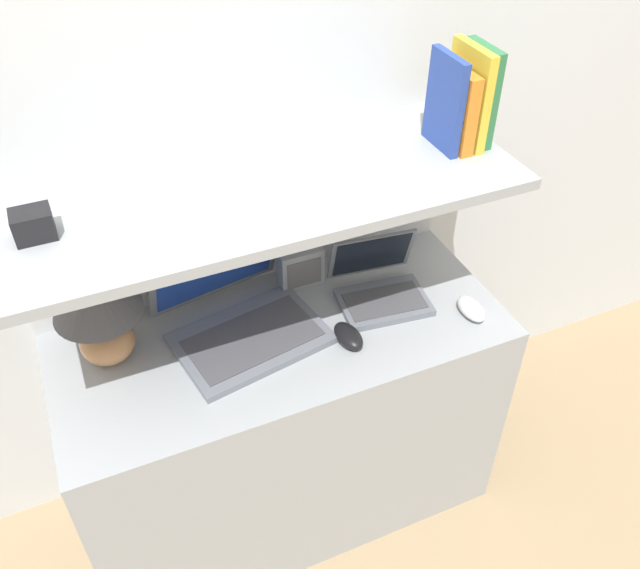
{
  "coord_description": "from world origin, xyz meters",
  "views": [
    {
      "loc": [
        -0.43,
        -0.97,
        2.03
      ],
      "look_at": [
        0.11,
        0.26,
        0.9
      ],
      "focal_mm": 38.0,
      "sensor_mm": 36.0,
      "label": 1
    }
  ],
  "objects_px": {
    "computer_mouse": "(348,336)",
    "shelf_gadget": "(33,224)",
    "second_mouse": "(471,309)",
    "router_box": "(301,268)",
    "laptop_small": "(380,286)",
    "book_yellow": "(469,96)",
    "laptop_large": "(239,313)",
    "book_blue": "(445,102)",
    "table_lamp": "(97,303)",
    "book_green": "(479,94)",
    "book_orange": "(455,107)"
  },
  "relations": [
    {
      "from": "table_lamp",
      "to": "shelf_gadget",
      "type": "distance_m",
      "value": 0.29
    },
    {
      "from": "computer_mouse",
      "to": "book_orange",
      "type": "distance_m",
      "value": 0.64
    },
    {
      "from": "shelf_gadget",
      "to": "book_blue",
      "type": "bearing_deg",
      "value": 0.0
    },
    {
      "from": "laptop_small",
      "to": "book_yellow",
      "type": "xyz_separation_m",
      "value": [
        0.23,
        0.03,
        0.51
      ]
    },
    {
      "from": "second_mouse",
      "to": "computer_mouse",
      "type": "bearing_deg",
      "value": 173.84
    },
    {
      "from": "computer_mouse",
      "to": "book_blue",
      "type": "bearing_deg",
      "value": 26.28
    },
    {
      "from": "laptop_small",
      "to": "second_mouse",
      "type": "distance_m",
      "value": 0.26
    },
    {
      "from": "router_box",
      "to": "book_orange",
      "type": "bearing_deg",
      "value": -16.02
    },
    {
      "from": "book_green",
      "to": "laptop_small",
      "type": "bearing_deg",
      "value": -173.4
    },
    {
      "from": "router_box",
      "to": "book_green",
      "type": "relative_size",
      "value": 0.52
    },
    {
      "from": "book_green",
      "to": "shelf_gadget",
      "type": "relative_size",
      "value": 2.99
    },
    {
      "from": "table_lamp",
      "to": "book_blue",
      "type": "relative_size",
      "value": 1.25
    },
    {
      "from": "laptop_large",
      "to": "table_lamp",
      "type": "bearing_deg",
      "value": 174.66
    },
    {
      "from": "table_lamp",
      "to": "second_mouse",
      "type": "height_order",
      "value": "table_lamp"
    },
    {
      "from": "book_yellow",
      "to": "book_orange",
      "type": "bearing_deg",
      "value": 180.0
    },
    {
      "from": "router_box",
      "to": "book_blue",
      "type": "relative_size",
      "value": 0.54
    },
    {
      "from": "laptop_small",
      "to": "book_green",
      "type": "xyz_separation_m",
      "value": [
        0.26,
        0.03,
        0.51
      ]
    },
    {
      "from": "shelf_gadget",
      "to": "computer_mouse",
      "type": "bearing_deg",
      "value": -13.36
    },
    {
      "from": "laptop_small",
      "to": "computer_mouse",
      "type": "distance_m",
      "value": 0.2
    },
    {
      "from": "table_lamp",
      "to": "book_yellow",
      "type": "relative_size",
      "value": 1.2
    },
    {
      "from": "second_mouse",
      "to": "router_box",
      "type": "xyz_separation_m",
      "value": [
        -0.38,
        0.3,
        0.04
      ]
    },
    {
      "from": "router_box",
      "to": "table_lamp",
      "type": "bearing_deg",
      "value": -172.51
    },
    {
      "from": "laptop_large",
      "to": "book_green",
      "type": "height_order",
      "value": "book_green"
    },
    {
      "from": "laptop_large",
      "to": "shelf_gadget",
      "type": "height_order",
      "value": "shelf_gadget"
    },
    {
      "from": "laptop_small",
      "to": "book_yellow",
      "type": "distance_m",
      "value": 0.56
    },
    {
      "from": "book_blue",
      "to": "router_box",
      "type": "bearing_deg",
      "value": 162.6
    },
    {
      "from": "book_blue",
      "to": "shelf_gadget",
      "type": "bearing_deg",
      "value": 180.0
    },
    {
      "from": "second_mouse",
      "to": "book_green",
      "type": "distance_m",
      "value": 0.57
    },
    {
      "from": "second_mouse",
      "to": "book_blue",
      "type": "height_order",
      "value": "book_blue"
    },
    {
      "from": "laptop_large",
      "to": "router_box",
      "type": "relative_size",
      "value": 3.41
    },
    {
      "from": "laptop_small",
      "to": "book_green",
      "type": "height_order",
      "value": "book_green"
    },
    {
      "from": "table_lamp",
      "to": "laptop_large",
      "type": "bearing_deg",
      "value": -5.34
    },
    {
      "from": "book_blue",
      "to": "table_lamp",
      "type": "bearing_deg",
      "value": 177.81
    },
    {
      "from": "laptop_large",
      "to": "book_yellow",
      "type": "xyz_separation_m",
      "value": [
        0.63,
        -0.0,
        0.5
      ]
    },
    {
      "from": "table_lamp",
      "to": "computer_mouse",
      "type": "height_order",
      "value": "table_lamp"
    },
    {
      "from": "book_orange",
      "to": "second_mouse",
      "type": "bearing_deg",
      "value": -88.36
    },
    {
      "from": "laptop_small",
      "to": "router_box",
      "type": "distance_m",
      "value": 0.23
    },
    {
      "from": "computer_mouse",
      "to": "shelf_gadget",
      "type": "xyz_separation_m",
      "value": [
        -0.66,
        0.16,
        0.44
      ]
    },
    {
      "from": "book_yellow",
      "to": "book_orange",
      "type": "relative_size",
      "value": 1.24
    },
    {
      "from": "book_green",
      "to": "shelf_gadget",
      "type": "xyz_separation_m",
      "value": [
        -1.08,
        0.0,
        -0.09
      ]
    },
    {
      "from": "book_green",
      "to": "router_box",
      "type": "bearing_deg",
      "value": 166.27
    },
    {
      "from": "second_mouse",
      "to": "shelf_gadget",
      "type": "height_order",
      "value": "shelf_gadget"
    },
    {
      "from": "computer_mouse",
      "to": "shelf_gadget",
      "type": "relative_size",
      "value": 1.4
    },
    {
      "from": "table_lamp",
      "to": "book_yellow",
      "type": "xyz_separation_m",
      "value": [
        0.97,
        -0.03,
        0.37
      ]
    },
    {
      "from": "laptop_large",
      "to": "book_yellow",
      "type": "distance_m",
      "value": 0.8
    },
    {
      "from": "book_yellow",
      "to": "book_orange",
      "type": "height_order",
      "value": "book_yellow"
    },
    {
      "from": "laptop_large",
      "to": "book_orange",
      "type": "bearing_deg",
      "value": -0.27
    },
    {
      "from": "computer_mouse",
      "to": "router_box",
      "type": "distance_m",
      "value": 0.27
    },
    {
      "from": "book_green",
      "to": "computer_mouse",
      "type": "bearing_deg",
      "value": -159.28
    },
    {
      "from": "computer_mouse",
      "to": "book_blue",
      "type": "xyz_separation_m",
      "value": [
        0.32,
        0.16,
        0.53
      ]
    }
  ]
}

